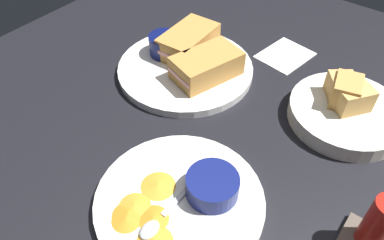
# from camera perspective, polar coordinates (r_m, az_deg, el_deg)

# --- Properties ---
(ground_plane) EXTENTS (1.10, 1.10, 0.03)m
(ground_plane) POSITION_cam_1_polar(r_m,az_deg,el_deg) (0.70, 4.60, 0.31)
(ground_plane) COLOR black
(plate_sandwich_main) EXTENTS (0.27, 0.27, 0.02)m
(plate_sandwich_main) POSITION_cam_1_polar(r_m,az_deg,el_deg) (0.78, -1.01, 7.77)
(plate_sandwich_main) COLOR white
(plate_sandwich_main) RESTS_ON ground_plane
(sandwich_half_near) EXTENTS (0.15, 0.11, 0.05)m
(sandwich_half_near) POSITION_cam_1_polar(r_m,az_deg,el_deg) (0.73, 2.24, 8.27)
(sandwich_half_near) COLOR #C68C42
(sandwich_half_near) RESTS_ON plate_sandwich_main
(sandwich_half_far) EXTENTS (0.14, 0.08, 0.05)m
(sandwich_half_far) POSITION_cam_1_polar(r_m,az_deg,el_deg) (0.80, -0.54, 11.85)
(sandwich_half_far) COLOR #C68C42
(sandwich_half_far) RESTS_ON plate_sandwich_main
(ramekin_dark_sauce) EXTENTS (0.07, 0.07, 0.04)m
(ramekin_dark_sauce) POSITION_cam_1_polar(r_m,az_deg,el_deg) (0.80, -4.16, 11.43)
(ramekin_dark_sauce) COLOR #0C144C
(ramekin_dark_sauce) RESTS_ON plate_sandwich_main
(spoon_by_dark_ramekin) EXTENTS (0.05, 0.10, 0.01)m
(spoon_by_dark_ramekin) POSITION_cam_1_polar(r_m,az_deg,el_deg) (0.77, -2.08, 8.43)
(spoon_by_dark_ramekin) COLOR silver
(spoon_by_dark_ramekin) RESTS_ON plate_sandwich_main
(plate_chips_companion) EXTENTS (0.25, 0.25, 0.02)m
(plate_chips_companion) POSITION_cam_1_polar(r_m,az_deg,el_deg) (0.56, -1.90, -12.27)
(plate_chips_companion) COLOR white
(plate_chips_companion) RESTS_ON ground_plane
(ramekin_light_gravy) EXTENTS (0.08, 0.08, 0.03)m
(ramekin_light_gravy) POSITION_cam_1_polar(r_m,az_deg,el_deg) (0.54, 3.12, -9.87)
(ramekin_light_gravy) COLOR navy
(ramekin_light_gravy) RESTS_ON plate_chips_companion
(spoon_by_gravy_ramekin) EXTENTS (0.10, 0.02, 0.01)m
(spoon_by_gravy_ramekin) POSITION_cam_1_polar(r_m,az_deg,el_deg) (0.53, -5.50, -15.30)
(spoon_by_gravy_ramekin) COLOR silver
(spoon_by_gravy_ramekin) RESTS_ON plate_chips_companion
(plantain_chip_scatter) EXTENTS (0.14, 0.12, 0.01)m
(plantain_chip_scatter) POSITION_cam_1_polar(r_m,az_deg,el_deg) (0.54, -7.33, -13.73)
(plantain_chip_scatter) COLOR orange
(plantain_chip_scatter) RESTS_ON plate_chips_companion
(bread_basket_rear) EXTENTS (0.20, 0.20, 0.08)m
(bread_basket_rear) POSITION_cam_1_polar(r_m,az_deg,el_deg) (0.72, 22.39, 1.54)
(bread_basket_rear) COLOR silver
(bread_basket_rear) RESTS_ON ground_plane
(paper_napkin_folded) EXTENTS (0.12, 0.11, 0.00)m
(paper_napkin_folded) POSITION_cam_1_polar(r_m,az_deg,el_deg) (0.85, 14.00, 9.58)
(paper_napkin_folded) COLOR white
(paper_napkin_folded) RESTS_ON ground_plane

